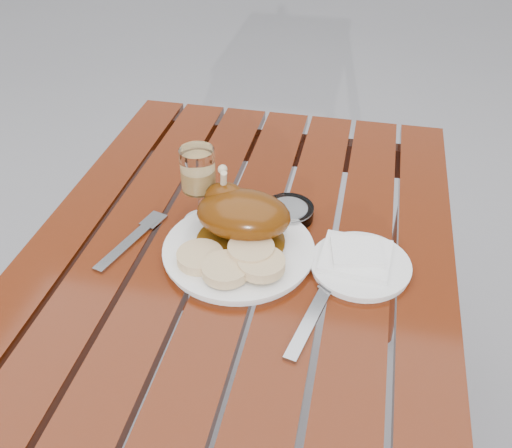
{
  "coord_description": "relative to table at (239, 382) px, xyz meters",
  "views": [
    {
      "loc": [
        0.21,
        -0.78,
        1.44
      ],
      "look_at": [
        0.02,
        0.07,
        0.78
      ],
      "focal_mm": 40.0,
      "sensor_mm": 36.0,
      "label": 1
    }
  ],
  "objects": [
    {
      "name": "ashtray",
      "position": [
        0.08,
        0.14,
        0.39
      ],
      "size": [
        0.11,
        0.11,
        0.03
      ],
      "primitive_type": "cylinder",
      "rotation": [
        0.0,
        0.0,
        -0.08
      ],
      "color": "#B2B7BC",
      "rests_on": "table"
    },
    {
      "name": "bread_dumplings",
      "position": [
        0.01,
        -0.05,
        0.41
      ],
      "size": [
        0.2,
        0.13,
        0.03
      ],
      "color": "#D9BA84",
      "rests_on": "dinner_plate"
    },
    {
      "name": "napkin",
      "position": [
        0.22,
        0.02,
        0.39
      ],
      "size": [
        0.13,
        0.12,
        0.01
      ],
      "primitive_type": "cube",
      "rotation": [
        0.0,
        0.0,
        -0.07
      ],
      "color": "white",
      "rests_on": "side_plate"
    },
    {
      "name": "table",
      "position": [
        0.0,
        0.0,
        0.0
      ],
      "size": [
        0.8,
        1.2,
        0.75
      ],
      "primitive_type": "cube",
      "color": "#61200B",
      "rests_on": "ground"
    },
    {
      "name": "side_plate",
      "position": [
        0.23,
        0.01,
        0.38
      ],
      "size": [
        0.24,
        0.24,
        0.01
      ],
      "primitive_type": "cylinder",
      "rotation": [
        0.0,
        0.0,
        -0.44
      ],
      "color": "white",
      "rests_on": "table"
    },
    {
      "name": "fork",
      "position": [
        -0.21,
        -0.01,
        0.38
      ],
      "size": [
        0.07,
        0.18,
        0.01
      ],
      "primitive_type": "cube",
      "rotation": [
        0.0,
        0.0,
        -0.28
      ],
      "color": "gray",
      "rests_on": "table"
    },
    {
      "name": "wine_glass",
      "position": [
        -0.09,
        0.09,
        0.46
      ],
      "size": [
        0.08,
        0.08,
        0.16
      ],
      "primitive_type": "cylinder",
      "rotation": [
        0.0,
        0.0,
        0.08
      ],
      "color": "#E5B668",
      "rests_on": "table"
    },
    {
      "name": "dinner_plate",
      "position": [
        0.0,
        0.01,
        0.38
      ],
      "size": [
        0.29,
        0.29,
        0.02
      ],
      "primitive_type": "cylinder",
      "rotation": [
        0.0,
        0.0,
        -0.04
      ],
      "color": "white",
      "rests_on": "table"
    },
    {
      "name": "roast_duck",
      "position": [
        0.0,
        0.05,
        0.44
      ],
      "size": [
        0.18,
        0.17,
        0.13
      ],
      "color": "#5E370A",
      "rests_on": "dinner_plate"
    },
    {
      "name": "knife",
      "position": [
        0.16,
        -0.11,
        0.38
      ],
      "size": [
        0.07,
        0.23,
        0.01
      ],
      "primitive_type": "cube",
      "rotation": [
        0.0,
        0.0,
        -0.22
      ],
      "color": "gray",
      "rests_on": "table"
    }
  ]
}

